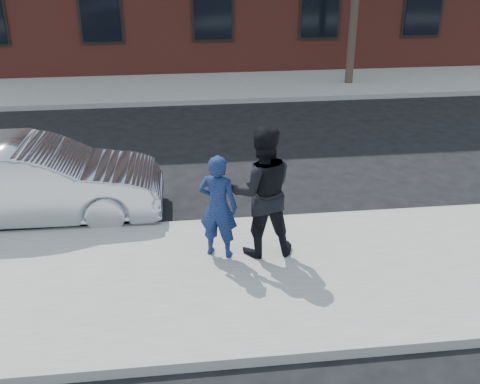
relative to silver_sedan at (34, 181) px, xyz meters
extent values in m
plane|color=black|center=(3.93, -2.30, -0.74)|extent=(100.00, 100.00, 0.00)
cube|color=gray|center=(3.93, -2.55, -0.66)|extent=(50.00, 3.50, 0.15)
cube|color=#999691|center=(3.93, -0.75, -0.66)|extent=(50.00, 0.10, 0.15)
cube|color=gray|center=(3.93, 8.95, -0.66)|extent=(50.00, 3.50, 0.15)
cube|color=#999691|center=(3.93, 7.15, -0.66)|extent=(50.00, 0.10, 0.15)
cube|color=black|center=(7.83, 10.64, 1.46)|extent=(1.30, 0.06, 1.70)
cylinder|color=#382921|center=(8.43, 8.70, 1.51)|extent=(0.26, 0.26, 4.20)
imported|color=#B7BABF|center=(0.00, 0.00, 0.00)|extent=(4.50, 1.63, 1.47)
imported|color=navy|center=(3.11, -1.89, 0.24)|extent=(0.71, 0.59, 1.65)
cube|color=black|center=(3.14, -1.67, 0.64)|extent=(0.11, 0.14, 0.08)
imported|color=black|center=(3.77, -1.89, 0.45)|extent=(1.03, 0.82, 2.07)
cube|color=black|center=(3.61, -1.71, 0.47)|extent=(0.10, 0.15, 0.06)
camera|label=1|loc=(2.51, -9.45, 3.97)|focal=42.00mm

